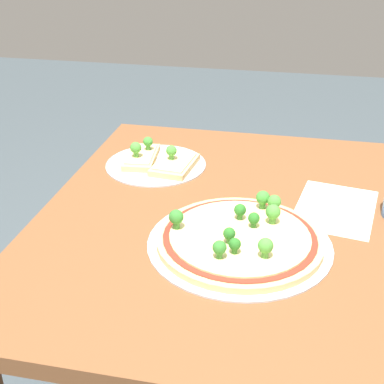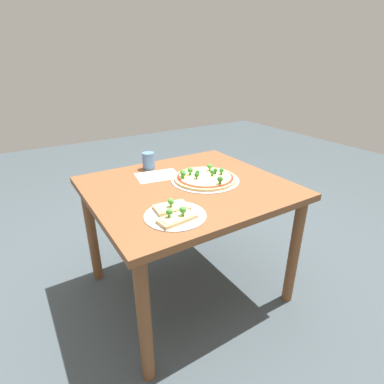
% 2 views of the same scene
% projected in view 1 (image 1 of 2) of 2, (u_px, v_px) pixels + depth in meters
% --- Properties ---
extents(dining_table, '(1.04, 0.93, 0.71)m').
position_uv_depth(dining_table, '(241.00, 250.00, 1.27)').
color(dining_table, brown).
rests_on(dining_table, ground_plane).
extents(pizza_tray_whole, '(0.39, 0.39, 0.07)m').
position_uv_depth(pizza_tray_whole, '(240.00, 238.00, 1.11)').
color(pizza_tray_whole, '#B7B7BC').
rests_on(pizza_tray_whole, dining_table).
extents(pizza_tray_slice, '(0.28, 0.28, 0.07)m').
position_uv_depth(pizza_tray_slice, '(157.00, 161.00, 1.47)').
color(pizza_tray_slice, '#B7B7BC').
rests_on(pizza_tray_slice, dining_table).
extents(paper_menu, '(0.27, 0.21, 0.00)m').
position_uv_depth(paper_menu, '(335.00, 208.00, 1.26)').
color(paper_menu, white).
rests_on(paper_menu, dining_table).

